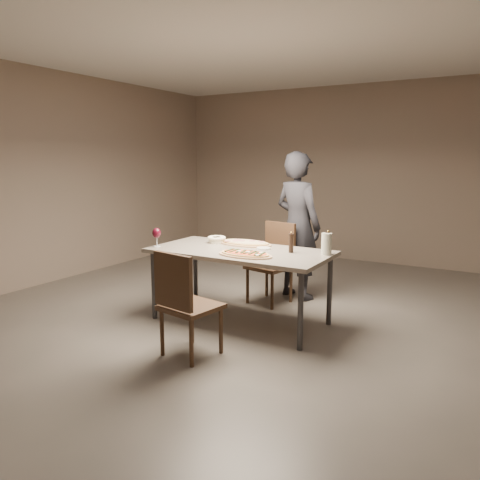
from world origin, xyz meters
The scene contains 14 objects.
room centered at (0.00, 0.00, 1.40)m, with size 7.00×7.00×7.00m.
dining_table centered at (0.00, 0.00, 0.69)m, with size 1.80×0.90×0.75m.
zucchini_pizza centered at (0.19, -0.22, 0.77)m, with size 0.55×0.30×0.05m.
ham_pizza centered at (-0.10, 0.28, 0.77)m, with size 0.60×0.33×0.04m.
bread_basket centered at (-0.42, 0.21, 0.79)m, with size 0.20×0.20×0.07m.
oil_dish centered at (0.19, 0.15, 0.76)m, with size 0.14×0.14×0.02m.
pepper_mill_left centered at (0.50, 0.13, 0.85)m, with size 0.05×0.05×0.20m.
pepper_mill_right centered at (0.83, 0.25, 0.86)m, with size 0.06×0.06×0.23m.
carafe centered at (0.83, 0.21, 0.85)m, with size 0.10×0.10×0.21m.
wine_glass centered at (-0.83, -0.29, 0.89)m, with size 0.09×0.09×0.20m.
side_plate centered at (-0.52, 0.38, 0.76)m, with size 0.17×0.17×0.01m.
chair_near centered at (0.04, -1.00, 0.51)m, with size 0.50×0.50×0.91m.
chair_far centered at (-0.01, 0.80, 0.52)m, with size 0.51×0.51×0.92m.
diner centered at (0.16, 1.09, 0.87)m, with size 0.63×0.42×1.74m, color black.
Camera 1 is at (2.31, -3.98, 1.66)m, focal length 35.00 mm.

